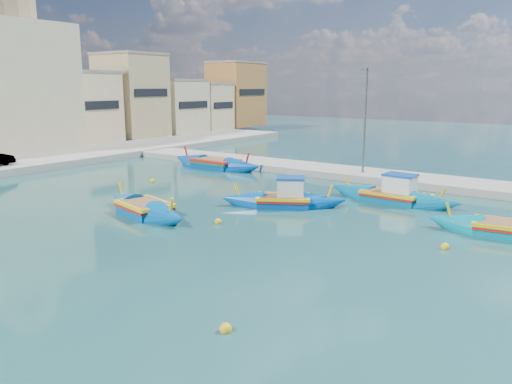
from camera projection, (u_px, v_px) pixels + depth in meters
ground at (322, 264)px, 19.34m from camera, size 160.00×160.00×0.00m
east_quay at (449, 184)px, 33.62m from camera, size 4.00×70.00×0.50m
church_block at (6, 68)px, 48.22m from camera, size 10.00×10.00×19.10m
quay_street_lamp at (365, 120)px, 35.72m from camera, size 1.18×0.16×8.00m
luzzu_turquoise_cabin at (392, 197)px, 29.44m from camera, size 2.39×8.43×2.67m
luzzu_blue_cabin at (284, 201)px, 28.39m from camera, size 5.25×7.31×2.62m
luzzu_cyan_mid at (215, 165)px, 41.42m from camera, size 2.48×9.54×2.80m
luzzu_green at (145, 210)px, 26.64m from camera, size 3.72×7.92×2.42m
luzzu_cyan_south at (507, 231)px, 22.86m from camera, size 2.68×7.40×2.25m
mooring_buoys at (241, 226)px, 24.23m from camera, size 23.63×21.45×0.36m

